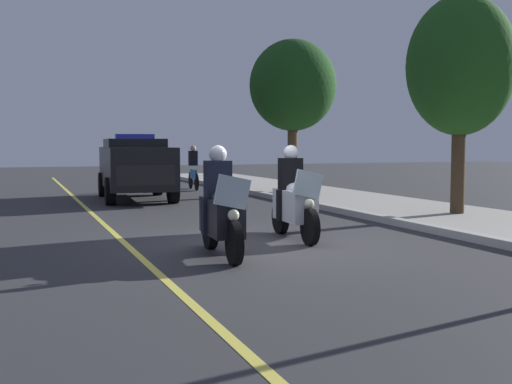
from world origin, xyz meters
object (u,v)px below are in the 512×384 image
police_suv (136,166)px  tree_mid_block (461,67)px  police_motorcycle_lead_left (221,211)px  tree_far_back (293,86)px  cyclist_background (193,168)px  police_motorcycle_lead_right (294,201)px

police_suv → tree_mid_block: size_ratio=0.98×
police_motorcycle_lead_left → tree_far_back: bearing=150.3°
cyclist_background → tree_mid_block: (10.96, 3.46, 2.70)m
police_motorcycle_lead_left → cyclist_background: (-13.83, 3.36, 0.14)m
police_motorcycle_lead_left → police_motorcycle_lead_right: bearing=123.6°
police_motorcycle_lead_left → tree_mid_block: 7.92m
police_suv → tree_mid_block: (7.47, 6.27, 2.48)m
police_motorcycle_lead_left → police_suv: police_suv is taller
police_suv → tree_far_back: size_ratio=0.96×
police_motorcycle_lead_right → cyclist_background: size_ratio=1.22×
police_motorcycle_lead_right → tree_mid_block: 6.02m
police_motorcycle_lead_right → tree_far_back: (-9.33, 4.22, 3.03)m
police_suv → tree_far_back: tree_far_back is taller
police_motorcycle_lead_right → cyclist_background: (-12.64, 1.58, 0.14)m
cyclist_background → tree_far_back: (3.32, 2.64, 2.88)m
police_motorcycle_lead_right → cyclist_background: police_motorcycle_lead_right is taller
police_motorcycle_lead_right → police_suv: bearing=-172.3°
cyclist_background → tree_far_back: 5.13m
police_motorcycle_lead_left → tree_far_back: 12.48m
police_motorcycle_lead_right → tree_far_back: bearing=155.7°
police_motorcycle_lead_left → cyclist_background: police_motorcycle_lead_left is taller
police_motorcycle_lead_right → tree_far_back: size_ratio=0.41×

